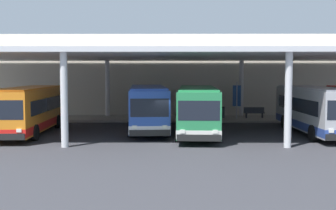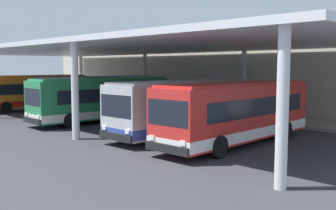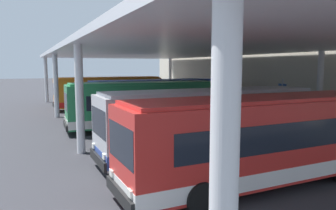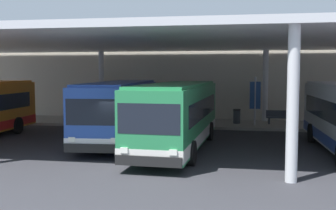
# 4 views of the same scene
# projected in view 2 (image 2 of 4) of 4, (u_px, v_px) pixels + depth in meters

# --- Properties ---
(ground_plane) EXTENTS (200.00, 200.00, 0.00)m
(ground_plane) POSITION_uv_depth(u_px,v_px,m) (60.00, 123.00, 27.49)
(ground_plane) COLOR #333338
(platform_kerb) EXTENTS (42.00, 4.50, 0.18)m
(platform_kerb) POSITION_uv_depth(u_px,v_px,m) (176.00, 109.00, 35.74)
(platform_kerb) COLOR gray
(platform_kerb) RESTS_ON ground
(station_building_facade) EXTENTS (48.00, 1.60, 7.76)m
(station_building_facade) POSITION_uv_depth(u_px,v_px,m) (199.00, 67.00, 37.65)
(station_building_facade) COLOR beige
(station_building_facade) RESTS_ON ground
(canopy_shelter) EXTENTS (40.00, 17.00, 5.55)m
(canopy_shelter) POSITION_uv_depth(u_px,v_px,m) (121.00, 50.00, 30.83)
(canopy_shelter) COLOR silver
(canopy_shelter) RESTS_ON ground
(bus_nearest_bay) EXTENTS (3.01, 10.62, 3.17)m
(bus_nearest_bay) POSITION_uv_depth(u_px,v_px,m) (33.00, 91.00, 36.32)
(bus_nearest_bay) COLOR orange
(bus_nearest_bay) RESTS_ON ground
(bus_second_bay) EXTENTS (3.33, 10.69, 3.17)m
(bus_second_bay) POSITION_uv_depth(u_px,v_px,m) (97.00, 95.00, 31.90)
(bus_second_bay) COLOR #284CA8
(bus_second_bay) RESTS_ON ground
(bus_middle_bay) EXTENTS (3.03, 10.63, 3.17)m
(bus_middle_bay) POSITION_uv_depth(u_px,v_px,m) (102.00, 99.00, 28.10)
(bus_middle_bay) COLOR #28844C
(bus_middle_bay) RESTS_ON ground
(bus_far_bay) EXTENTS (2.86, 10.57, 3.17)m
(bus_far_bay) POSITION_uv_depth(u_px,v_px,m) (186.00, 106.00, 22.71)
(bus_far_bay) COLOR #B7B7BC
(bus_far_bay) RESTS_ON ground
(bus_departing) EXTENTS (2.89, 10.58, 3.17)m
(bus_departing) POSITION_uv_depth(u_px,v_px,m) (238.00, 112.00, 19.96)
(bus_departing) COLOR red
(bus_departing) RESTS_ON ground
(bench_waiting) EXTENTS (1.80, 0.45, 0.92)m
(bench_waiting) POSITION_uv_depth(u_px,v_px,m) (240.00, 109.00, 30.75)
(bench_waiting) COLOR #383D47
(bench_waiting) RESTS_ON platform_kerb
(trash_bin) EXTENTS (0.52, 0.52, 0.98)m
(trash_bin) POSITION_uv_depth(u_px,v_px,m) (210.00, 106.00, 32.63)
(trash_bin) COLOR #33383D
(trash_bin) RESTS_ON platform_kerb
(banner_sign) EXTENTS (0.70, 0.12, 3.20)m
(banner_sign) POSITION_uv_depth(u_px,v_px,m) (217.00, 92.00, 31.19)
(banner_sign) COLOR #B2B2B7
(banner_sign) RESTS_ON platform_kerb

